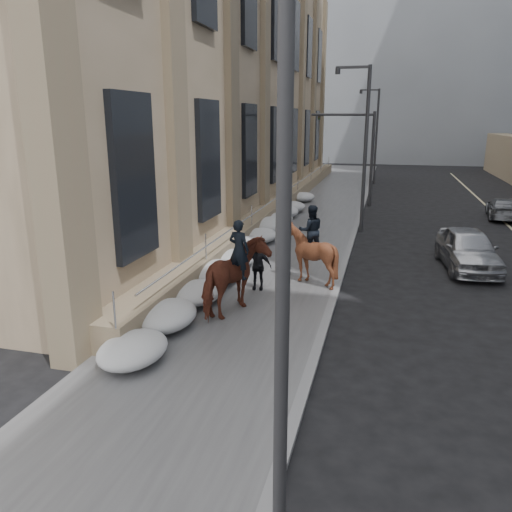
{
  "coord_description": "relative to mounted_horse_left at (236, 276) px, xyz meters",
  "views": [
    {
      "loc": [
        4.0,
        -11.44,
        5.55
      ],
      "look_at": [
        0.47,
        2.06,
        1.7
      ],
      "focal_mm": 35.0,
      "sensor_mm": 36.0,
      "label": 1
    }
  ],
  "objects": [
    {
      "name": "traffic_signal",
      "position": [
        2.06,
        20.49,
        2.77
      ],
      "size": [
        4.1,
        0.22,
        6.0
      ],
      "color": "#2D2D30",
      "rests_on": "ground"
    },
    {
      "name": "ground",
      "position": [
        -0.02,
        -1.51,
        -1.23
      ],
      "size": [
        140.0,
        140.0,
        0.0
      ],
      "primitive_type": "plane",
      "color": "black",
      "rests_on": "ground"
    },
    {
      "name": "streetlight_near",
      "position": [
        2.72,
        -7.51,
        3.35
      ],
      "size": [
        1.71,
        0.24,
        8.0
      ],
      "color": "#2D2D30",
      "rests_on": "ground"
    },
    {
      "name": "streetlight_far",
      "position": [
        2.72,
        32.49,
        3.35
      ],
      "size": [
        1.71,
        0.24,
        8.0
      ],
      "color": "#2D2D30",
      "rests_on": "ground"
    },
    {
      "name": "bg_building_mid",
      "position": [
        3.98,
        58.49,
        12.77
      ],
      "size": [
        30.0,
        12.0,
        28.0
      ],
      "primitive_type": "cube",
      "color": "slate",
      "rests_on": "ground"
    },
    {
      "name": "mounted_horse_right",
      "position": [
        1.63,
        3.26,
        0.0
      ],
      "size": [
        2.15,
        2.27,
        2.66
      ],
      "rotation": [
        0.0,
        0.0,
        3.49
      ],
      "color": "#4C2615",
      "rests_on": "sidewalk"
    },
    {
      "name": "pedestrian",
      "position": [
        0.09,
        2.15,
        -0.33
      ],
      "size": [
        0.95,
        0.49,
        1.55
      ],
      "primitive_type": "imported",
      "rotation": [
        0.0,
        0.0,
        0.12
      ],
      "color": "black",
      "rests_on": "sidewalk"
    },
    {
      "name": "car_grey",
      "position": [
        10.57,
        17.96,
        -0.63
      ],
      "size": [
        2.13,
        4.3,
        1.2
      ],
      "primitive_type": "imported",
      "rotation": [
        0.0,
        0.0,
        3.03
      ],
      "color": "slate",
      "rests_on": "ground"
    },
    {
      "name": "mounted_horse_left",
      "position": [
        0.0,
        0.0,
        0.0
      ],
      "size": [
        1.72,
        2.7,
        2.71
      ],
      "rotation": [
        0.0,
        0.0,
        2.89
      ],
      "color": "#562719",
      "rests_on": "sidewalk"
    },
    {
      "name": "limestone_building",
      "position": [
        -5.27,
        18.45,
        7.67
      ],
      "size": [
        6.1,
        44.0,
        18.0
      ],
      "color": "#857357",
      "rests_on": "ground"
    },
    {
      "name": "curb",
      "position": [
        2.6,
        8.49,
        -1.17
      ],
      "size": [
        0.24,
        80.0,
        0.12
      ],
      "primitive_type": "cube",
      "color": "slate",
      "rests_on": "ground"
    },
    {
      "name": "sidewalk",
      "position": [
        -0.02,
        8.49,
        -1.17
      ],
      "size": [
        5.0,
        80.0,
        0.12
      ],
      "primitive_type": "cube",
      "color": "#48484B",
      "rests_on": "ground"
    },
    {
      "name": "streetlight_mid",
      "position": [
        2.72,
        12.49,
        3.35
      ],
      "size": [
        1.71,
        0.24,
        8.0
      ],
      "color": "#2D2D30",
      "rests_on": "ground"
    },
    {
      "name": "car_silver",
      "position": [
        7.15,
        6.81,
        -0.45
      ],
      "size": [
        2.27,
        4.73,
        1.56
      ],
      "primitive_type": "imported",
      "rotation": [
        0.0,
        0.0,
        0.1
      ],
      "color": "#A4A6AC",
      "rests_on": "ground"
    },
    {
      "name": "bg_building_far",
      "position": [
        -6.02,
        70.49,
        8.77
      ],
      "size": [
        24.0,
        12.0,
        20.0
      ],
      "primitive_type": "cube",
      "color": "gray",
      "rests_on": "ground"
    },
    {
      "name": "snow_bank",
      "position": [
        -1.44,
        6.6,
        -0.76
      ],
      "size": [
        1.7,
        18.1,
        0.76
      ],
      "color": "silver",
      "rests_on": "sidewalk"
    }
  ]
}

